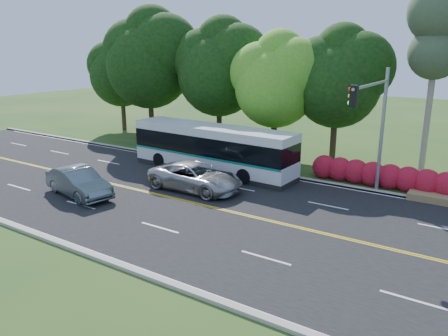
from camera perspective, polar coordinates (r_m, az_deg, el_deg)
The scene contains 12 objects.
ground at distance 22.79m, azimuth -1.62°, elevation -5.18°, with size 120.00×120.00×0.00m, color #1E4717.
road at distance 22.79m, azimuth -1.62°, elevation -5.15°, with size 60.00×14.00×0.02m, color black.
curb_north at distance 28.63m, azimuth 6.53°, elevation -0.76°, with size 60.00×0.30×0.15m, color #A5A095.
curb_south at distance 17.85m, azimuth -15.03°, elevation -11.60°, with size 60.00×0.30×0.15m, color #A5A095.
grass_verge at distance 30.25m, azimuth 8.10°, elevation 0.03°, with size 60.00×4.00×0.10m, color #1E4717.
lane_markings at distance 22.83m, azimuth -1.81°, elevation -5.08°, with size 57.60×13.82×0.00m.
tree_row at distance 34.35m, azimuth 2.82°, elevation 13.30°, with size 44.70×9.10×13.84m.
bougainvillea_hedge at distance 27.16m, azimuth 21.21°, elevation -1.23°, with size 9.50×2.25×1.50m.
traffic_signal at distance 23.85m, azimuth 19.09°, elevation 6.53°, with size 0.42×6.10×7.00m.
transit_bus at distance 28.88m, azimuth -1.58°, elevation 2.47°, with size 11.77×3.05×3.05m.
sedan at distance 25.54m, azimuth -18.46°, elevation -1.78°, with size 1.67×4.79×1.58m, color slate.
suv at distance 25.30m, azimuth -3.74°, elevation -1.15°, with size 2.61×5.67×1.58m, color #ADAEB1.
Camera 1 is at (12.14, -17.52, 8.06)m, focal length 35.00 mm.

